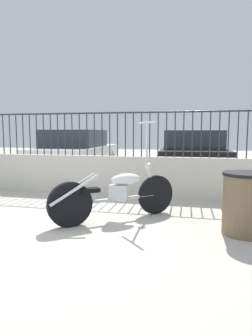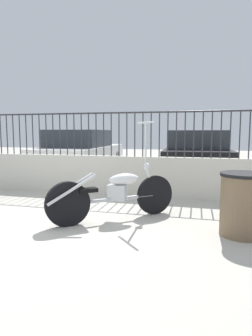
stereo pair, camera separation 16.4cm
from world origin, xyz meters
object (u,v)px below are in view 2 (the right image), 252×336
(motorcycle_silver, at_px, (109,194))
(trash_bin, at_px, (244,204))
(car_white, at_px, (81,152))
(car_black, at_px, (196,155))

(motorcycle_silver, height_order, trash_bin, motorcycle_silver)
(motorcycle_silver, relative_size, car_white, 0.36)
(car_white, bearing_deg, car_black, -98.84)
(trash_bin, relative_size, car_black, 0.20)
(car_white, height_order, car_black, car_white)
(motorcycle_silver, xyz_separation_m, trash_bin, (1.90, -0.19, -0.00))
(motorcycle_silver, xyz_separation_m, car_white, (-2.62, 4.97, 0.29))
(motorcycle_silver, relative_size, trash_bin, 2.01)
(car_black, bearing_deg, trash_bin, -174.13)
(motorcycle_silver, height_order, car_white, motorcycle_silver)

